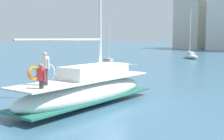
{
  "coord_description": "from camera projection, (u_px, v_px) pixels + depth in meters",
  "views": [
    {
      "loc": [
        11.86,
        -11.66,
        3.7
      ],
      "look_at": [
        -0.42,
        1.05,
        1.8
      ],
      "focal_mm": 48.26,
      "sensor_mm": 36.0,
      "label": 1
    }
  ],
  "objects": [
    {
      "name": "ground_plane",
      "position": [
        104.0,
        104.0,
        16.93
      ],
      "size": [
        400.0,
        400.0,
        0.0
      ],
      "primitive_type": "plane",
      "color": "#38607A"
    },
    {
      "name": "moored_cutter_left",
      "position": [
        190.0,
        55.0,
        53.35
      ],
      "size": [
        4.87,
        4.06,
        8.62
      ],
      "color": "silver",
      "rests_on": "ground"
    },
    {
      "name": "main_sailboat",
      "position": [
        88.0,
        89.0,
        16.51
      ],
      "size": [
        3.61,
        9.83,
        13.17
      ],
      "color": "silver",
      "rests_on": "ground"
    },
    {
      "name": "moored_sloop_near",
      "position": [
        108.0,
        63.0,
        39.29
      ],
      "size": [
        4.06,
        1.82,
        5.81
      ],
      "color": "#B7B2A8",
      "rests_on": "ground"
    }
  ]
}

